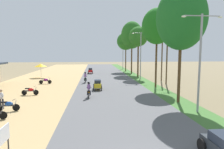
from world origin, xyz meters
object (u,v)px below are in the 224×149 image
object	(u,v)px
pedestrian_on_shoulder	(1,98)
car_hatchback_red	(90,70)
median_tree_fourth	(132,35)
median_tree_fifth	(126,41)
median_tree_nearest	(181,18)
street_signboard	(2,138)
parked_motorbike_third	(30,91)
motorbike_ahead_third	(85,78)
streetlamp_mid	(141,52)
streetlamp_far	(123,54)
car_sedan_charcoal	(224,147)
median_tree_second	(157,26)
vendor_umbrella	(41,65)
car_hatchback_yellow	(98,84)
median_tree_third	(138,37)
motorbike_ahead_second	(89,90)
utility_pole_far	(162,49)
parked_motorbike_fourth	(45,80)
utility_pole_near	(167,55)
parked_motorbike_second	(8,105)
streetlamp_near	(200,56)

from	to	relation	value
pedestrian_on_shoulder	car_hatchback_red	xyz separation A→B (m)	(6.75, 26.26, -0.22)
median_tree_fourth	median_tree_fifth	size ratio (longest dim) A/B	1.19
median_tree_fifth	median_tree_nearest	bearing A→B (deg)	-89.92
street_signboard	parked_motorbike_third	bearing A→B (deg)	102.89
motorbike_ahead_third	pedestrian_on_shoulder	bearing A→B (deg)	-115.07
streetlamp_mid	streetlamp_far	xyz separation A→B (m)	(0.00, 20.70, -0.33)
streetlamp_far	car_sedan_charcoal	bearing A→B (deg)	-93.19
pedestrian_on_shoulder	median_tree_nearest	world-z (taller)	median_tree_nearest
streetlamp_far	median_tree_second	bearing A→B (deg)	-89.70
vendor_umbrella	streetlamp_far	distance (m)	24.47
median_tree_nearest	car_hatchback_yellow	world-z (taller)	median_tree_nearest
median_tree_fifth	car_sedan_charcoal	world-z (taller)	median_tree_fifth
street_signboard	median_tree_nearest	distance (m)	16.06
median_tree_third	motorbike_ahead_second	distance (m)	19.41
utility_pole_far	median_tree_nearest	bearing A→B (deg)	-103.08
parked_motorbike_third	pedestrian_on_shoulder	distance (m)	5.25
parked_motorbike_fourth	median_tree_fourth	xyz separation A→B (m)	(15.22, 12.45, 7.74)
median_tree_third	motorbike_ahead_second	size ratio (longest dim) A/B	5.15
street_signboard	motorbike_ahead_third	size ratio (longest dim) A/B	0.83
utility_pole_near	utility_pole_far	distance (m)	3.39
median_tree_fifth	utility_pole_near	size ratio (longest dim) A/B	1.13
vendor_umbrella	pedestrian_on_shoulder	world-z (taller)	vendor_umbrella
street_signboard	median_tree_third	size ratio (longest dim) A/B	0.16
parked_motorbike_second	streetlamp_mid	xyz separation A→B (m)	(14.70, 17.40, 4.10)
car_hatchback_yellow	car_sedan_charcoal	bearing A→B (deg)	-73.40
median_tree_fifth	utility_pole_near	xyz separation A→B (m)	(2.81, -19.73, -2.97)
parked_motorbike_fourth	pedestrian_on_shoulder	distance (m)	12.98
median_tree_nearest	utility_pole_far	size ratio (longest dim) A/B	1.05
street_signboard	motorbike_ahead_second	world-z (taller)	motorbike_ahead_second
utility_pole_far	car_hatchback_red	world-z (taller)	utility_pole_far
median_tree_second	car_hatchback_yellow	size ratio (longest dim) A/B	5.11
pedestrian_on_shoulder	streetlamp_mid	bearing A→B (deg)	47.10
parked_motorbike_second	streetlamp_far	bearing A→B (deg)	68.90
median_tree_fourth	utility_pole_far	bearing A→B (deg)	-75.45
parked_motorbike_second	street_signboard	size ratio (longest dim) A/B	1.20
street_signboard	car_hatchback_yellow	distance (m)	16.37
utility_pole_near	streetlamp_mid	bearing A→B (deg)	115.08
street_signboard	median_tree_second	world-z (taller)	median_tree_second
pedestrian_on_shoulder	median_tree_second	world-z (taller)	median_tree_second
street_signboard	parked_motorbike_fourth	bearing A→B (deg)	98.89
vendor_umbrella	car_sedan_charcoal	bearing A→B (deg)	-63.01
streetlamp_mid	car_sedan_charcoal	xyz separation A→B (m)	(-2.59, -25.76, -3.91)
pedestrian_on_shoulder	car_sedan_charcoal	world-z (taller)	pedestrian_on_shoulder
motorbike_ahead_third	vendor_umbrella	bearing A→B (deg)	138.96
streetlamp_far	parked_motorbike_fourth	bearing A→B (deg)	-121.73
utility_pole_near	car_sedan_charcoal	distance (m)	21.25
median_tree_third	car_sedan_charcoal	size ratio (longest dim) A/B	4.11
utility_pole_far	car_hatchback_red	distance (m)	17.20
vendor_umbrella	car_hatchback_yellow	world-z (taller)	vendor_umbrella
streetlamp_near	streetlamp_far	bearing A→B (deg)	90.00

